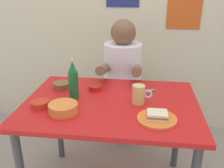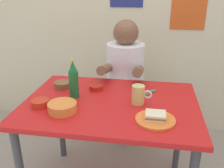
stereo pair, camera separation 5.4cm
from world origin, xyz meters
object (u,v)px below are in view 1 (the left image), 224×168
Objects in this scene: dining_table at (111,114)px; plate_orange at (157,119)px; stool at (122,110)px; beer_bottle at (73,81)px; person_seated at (123,67)px; condiment_bowl_brown at (61,85)px; beer_mug at (139,94)px; sandwich at (157,115)px.

dining_table is 5.00× the size of plate_orange.
stool is (0.02, 0.63, -0.30)m from dining_table.
beer_bottle is (-0.25, 0.03, 0.21)m from dining_table.
person_seated is at bearing 107.81° from plate_orange.
stool is 3.75× the size of condiment_bowl_brown.
plate_orange reaches higher than dining_table.
beer_bottle is (-0.42, 0.03, 0.06)m from beer_mug.
person_seated is (0.02, 0.62, 0.12)m from dining_table.
beer_mug is (-0.11, 0.20, 0.05)m from plate_orange.
sandwich is at bearing -23.21° from beer_bottle.
beer_mug is 0.43m from beer_bottle.
dining_table is 0.37m from sandwich.
condiment_bowl_brown is at bearing -131.81° from person_seated.
person_seated is 6.54× the size of sandwich.
condiment_bowl_brown is (-0.66, 0.37, 0.02)m from plate_orange.
dining_table is 0.63m from person_seated.
sandwich is 0.42× the size of beer_bottle.
dining_table is 2.44× the size of stool.
sandwich is (0.26, -0.83, 0.42)m from stool.
beer_bottle is (-0.53, 0.23, 0.11)m from plate_orange.
person_seated is at bearing 104.12° from beer_mug.
condiment_bowl_brown is (-0.38, 0.17, 0.12)m from dining_table.
beer_bottle is at bearing 173.43° from dining_table.
beer_mug is (0.16, -0.62, 0.03)m from person_seated.
sandwich reaches higher than dining_table.
person_seated reaches higher than beer_bottle.
stool is 0.74m from condiment_bowl_brown.
sandwich is 0.23m from beer_mug.
dining_table is 10.00× the size of sandwich.
stool is 0.63× the size of person_seated.
plate_orange is at bearing -72.19° from person_seated.
beer_mug is at bearing -0.18° from dining_table.
beer_bottle is (-0.53, 0.23, 0.09)m from sandwich.
beer_mug is at bearing -75.88° from person_seated.
stool is at bearing 107.58° from sandwich.
stool is 2.05× the size of plate_orange.
beer_bottle is at bearing -114.38° from person_seated.
sandwich is at bearing -29.15° from condiment_bowl_brown.
stool is 0.42m from person_seated.
beer_mug reaches higher than dining_table.
stool is at bearing 88.26° from dining_table.
beer_mug is at bearing -76.12° from stool.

